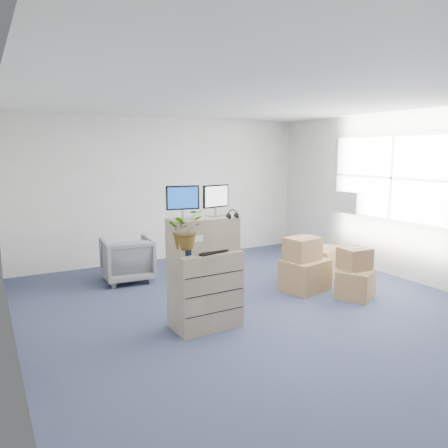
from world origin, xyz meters
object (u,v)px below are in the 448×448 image
Objects in this scene: keyboard at (212,252)px; potted_plant at (185,234)px; office_chair at (127,257)px; monitor_right at (216,199)px; monitor_left at (183,200)px; water_bottle at (209,240)px; filing_cabinet_lower at (205,289)px.

potted_plant is (-0.33, 0.01, 0.24)m from keyboard.
potted_plant is at bearing 93.67° from office_chair.
office_chair is (-0.31, 2.47, -0.56)m from keyboard.
monitor_right is at bearing 105.81° from office_chair.
monitor_left reaches higher than water_bottle.
office_chair is (-0.46, 2.28, -1.18)m from monitor_right.
monitor_right is 0.70× the size of potted_plant.
keyboard reaches higher than office_chair.
monitor_right is (0.20, 0.08, 1.10)m from filing_cabinet_lower.
monitor_left is at bearing 169.40° from monitor_right.
filing_cabinet_lower is at bearing -170.64° from monitor_right.
monitor_left is 0.96× the size of keyboard.
filing_cabinet_lower is 2.47× the size of monitor_right.
monitor_right is at bearing 5.57° from water_bottle.
monitor_left is at bearing 74.68° from potted_plant.
monitor_right is 0.48× the size of office_chair.
water_bottle is (0.10, 0.07, 0.59)m from filing_cabinet_lower.
monitor_right is at bearing 36.38° from keyboard.
keyboard is at bearing -2.14° from potted_plant.
office_chair is at bearing 99.74° from monitor_left.
water_bottle is 0.28× the size of office_chair.
keyboard is at bearing 101.41° from office_chair.
monitor_left reaches higher than potted_plant.
office_chair is at bearing 83.96° from keyboard.
monitor_left is 0.70m from keyboard.
filing_cabinet_lower is 0.79m from potted_plant.
filing_cabinet_lower is 0.50m from keyboard.
monitor_right is 1.72× the size of water_bottle.
monitor_left is at bearing 136.56° from keyboard.
monitor_left is at bearing 164.09° from filing_cabinet_lower.
office_chair is at bearing 94.77° from filing_cabinet_lower.
filing_cabinet_lower is 1.12m from monitor_right.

